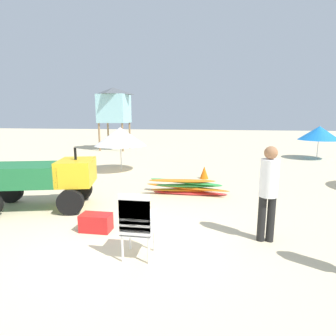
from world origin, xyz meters
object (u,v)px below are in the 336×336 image
object	(u,v)px
utility_cart	(43,177)
lifeguard_near_center	(268,188)
stacked_plastic_chairs	(137,220)
surfboard_pile	(187,187)
cooler_box	(96,222)
beach_umbrella_far	(319,133)
lifeguard_tower	(114,105)
beach_umbrella_left	(120,137)
traffic_cone_near	(204,172)

from	to	relation	value
utility_cart	lifeguard_near_center	xyz separation A→B (m)	(5.06, -1.05, 0.22)
stacked_plastic_chairs	surfboard_pile	size ratio (longest dim) A/B	0.44
cooler_box	beach_umbrella_far	bearing A→B (deg)	53.58
surfboard_pile	lifeguard_tower	size ratio (longest dim) A/B	0.62
beach_umbrella_far	beach_umbrella_left	bearing A→B (deg)	-152.69
stacked_plastic_chairs	cooler_box	distance (m)	1.52
surfboard_pile	cooler_box	xyz separation A→B (m)	(-1.55, -2.83, -0.05)
utility_cart	surfboard_pile	xyz separation A→B (m)	(3.37, 1.72, -0.56)
stacked_plastic_chairs	beach_umbrella_far	world-z (taller)	beach_umbrella_far
beach_umbrella_left	cooler_box	size ratio (longest dim) A/B	3.50
lifeguard_near_center	cooler_box	distance (m)	3.34
stacked_plastic_chairs	traffic_cone_near	size ratio (longest dim) A/B	2.45
utility_cart	cooler_box	size ratio (longest dim) A/B	4.62
lifeguard_near_center	beach_umbrella_far	distance (m)	11.43
stacked_plastic_chairs	traffic_cone_near	xyz separation A→B (m)	(0.90, 5.89, -0.42)
stacked_plastic_chairs	surfboard_pile	bearing A→B (deg)	83.16
beach_umbrella_far	cooler_box	xyz separation A→B (m)	(-7.78, -10.55, -1.19)
utility_cart	stacked_plastic_chairs	size ratio (longest dim) A/B	2.49
utility_cart	beach_umbrella_left	xyz separation A→B (m)	(0.41, 4.69, 0.64)
stacked_plastic_chairs	beach_umbrella_far	distance (m)	13.30
cooler_box	stacked_plastic_chairs	bearing A→B (deg)	-40.26
beach_umbrella_left	beach_umbrella_far	world-z (taller)	beach_umbrella_left
beach_umbrella_left	traffic_cone_near	world-z (taller)	beach_umbrella_left
lifeguard_near_center	cooler_box	xyz separation A→B (m)	(-3.24, -0.06, -0.83)
utility_cart	beach_umbrella_far	size ratio (longest dim) A/B	1.35
utility_cart	beach_umbrella_far	distance (m)	13.48
surfboard_pile	cooler_box	bearing A→B (deg)	-118.70
lifeguard_tower	utility_cart	bearing A→B (deg)	-78.70
traffic_cone_near	cooler_box	world-z (taller)	traffic_cone_near
surfboard_pile	cooler_box	world-z (taller)	surfboard_pile
surfboard_pile	lifeguard_near_center	world-z (taller)	lifeguard_near_center
beach_umbrella_left	beach_umbrella_far	xyz separation A→B (m)	(9.20, 4.75, -0.06)
stacked_plastic_chairs	lifeguard_tower	size ratio (longest dim) A/B	0.27
stacked_plastic_chairs	traffic_cone_near	bearing A→B (deg)	81.33
lifeguard_near_center	lifeguard_tower	size ratio (longest dim) A/B	0.43
beach_umbrella_far	cooler_box	distance (m)	13.16
stacked_plastic_chairs	lifeguard_near_center	distance (m)	2.38
beach_umbrella_far	traffic_cone_near	size ratio (longest dim) A/B	4.53
beach_umbrella_far	traffic_cone_near	xyz separation A→B (m)	(-5.79, -5.59, -1.14)
surfboard_pile	beach_umbrella_far	bearing A→B (deg)	51.07
beach_umbrella_far	cooler_box	size ratio (longest dim) A/B	3.43
utility_cart	lifeguard_tower	world-z (taller)	lifeguard_tower
stacked_plastic_chairs	lifeguard_tower	xyz separation A→B (m)	(-5.24, 13.63, 2.28)
traffic_cone_near	surfboard_pile	bearing A→B (deg)	-101.86
lifeguard_near_center	traffic_cone_near	world-z (taller)	lifeguard_near_center
traffic_cone_near	lifeguard_tower	bearing A→B (deg)	128.40
stacked_plastic_chairs	beach_umbrella_left	bearing A→B (deg)	110.51
lifeguard_tower	beach_umbrella_far	world-z (taller)	lifeguard_tower
cooler_box	traffic_cone_near	bearing A→B (deg)	68.06
lifeguard_tower	traffic_cone_near	xyz separation A→B (m)	(6.14, -7.74, -2.71)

